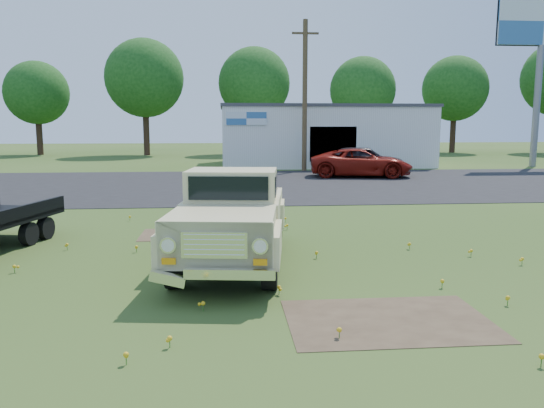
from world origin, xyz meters
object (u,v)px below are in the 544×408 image
Objects in this scene: vintage_pickup_truck at (233,217)px; dark_sedan at (363,160)px; red_pickup at (361,163)px; billboard at (541,37)px.

vintage_pickup_truck is 1.16× the size of dark_sedan.
red_pickup is at bearing 164.73° from dark_sedan.
red_pickup is (7.24, 17.53, -0.23)m from vintage_pickup_truck.
red_pickup is at bearing -155.69° from billboard.
dark_sedan is (-12.83, -3.94, -7.73)m from billboard.
vintage_pickup_truck is 18.97m from red_pickup.
red_pickup is 2.26m from dark_sedan.
billboard is 15.49m from dark_sedan.
dark_sedan is at bearing -162.93° from billboard.
billboard reaches higher than dark_sedan.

